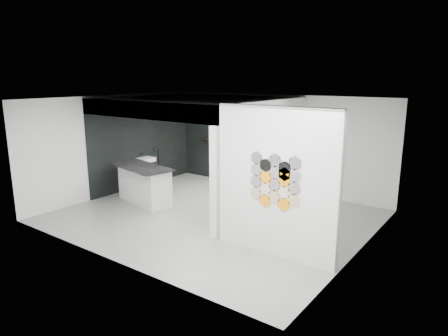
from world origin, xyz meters
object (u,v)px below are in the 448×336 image
Objects in this scene: kettle at (267,143)px; utensil_cup at (221,138)px; partition_panel at (276,183)px; bottle_dark at (237,139)px; kitchen_island at (144,184)px; glass_bowl at (278,145)px; stockpot at (217,137)px; glass_vase at (278,144)px; wall_basin at (144,160)px.

kettle is 1.80× the size of utensil_cup.
partition_panel is 15.64× the size of bottle_dark.
glass_bowl is (2.28, 3.12, 0.85)m from kitchen_island.
glass_bowl reaches higher than utensil_cup.
kitchen_island is 3.24m from stockpot.
glass_vase is at bearing 0.00° from glass_bowl.
kettle is at bearing 0.00° from stockpot.
partition_panel is at bearing -18.23° from wall_basin.
stockpot is (1.16, 2.07, 0.55)m from wall_basin.
partition_panel is 14.08× the size of kettle.
kettle reaches higher than glass_bowl.
kitchen_island is (1.11, -1.05, -0.33)m from wall_basin.
bottle_dark is (0.80, 0.00, 0.01)m from stockpot.
stockpot is 1.01× the size of kettle.
glass_bowl is 0.00m from glass_vase.
stockpot is (0.05, 3.12, 0.88)m from kitchen_island.
utensil_cup is at bearing 0.00° from stockpot.
glass_vase is (0.35, 0.00, -0.02)m from kettle.
glass_bowl is at bearing 0.00° from utensil_cup.
glass_bowl is 1.43m from bottle_dark.
stockpot reaches higher than glass_vase.
kettle is 0.35m from glass_bowl.
stockpot reaches higher than glass_bowl.
partition_panel is 4.56m from kettle.
partition_panel is 4.50m from kitchen_island.
wall_basin is 3.02× the size of kettle.
glass_bowl is at bearing 65.69° from kitchen_island.
utensil_cup is (-0.63, 0.00, -0.03)m from bottle_dark.
glass_bowl is (3.39, 2.07, 0.53)m from wall_basin.
glass_bowl is at bearing 118.23° from partition_panel.
partition_panel reaches higher than wall_basin.
kitchen_island is 17.08× the size of glass_vase.
stockpot is 0.17m from utensil_cup.
partition_panel reaches higher than glass_bowl.
kettle is 1.08m from bottle_dark.
glass_vase is (2.28, 3.12, 0.86)m from kitchen_island.
glass_vase is 2.05m from utensil_cup.
bottle_dark is (1.96, 2.07, 0.56)m from wall_basin.
kettle is (1.88, 0.00, 0.00)m from stockpot.
utensil_cup is at bearing 57.09° from wall_basin.
glass_bowl is 1.33× the size of glass_vase.
utensil_cup is at bearing 97.74° from kitchen_island.
partition_panel reaches higher than bottle_dark.
utensil_cup is (-1.71, 0.00, -0.03)m from kettle.
bottle_dark is (-1.43, 0.00, 0.03)m from glass_vase.
kettle is at bearing 122.05° from partition_panel.
glass_vase is (2.23, 0.00, -0.02)m from stockpot.
glass_vase is at bearing 118.23° from partition_panel.
kettle is at bearing 0.00° from bottle_dark.
kitchen_island reaches higher than wall_basin.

